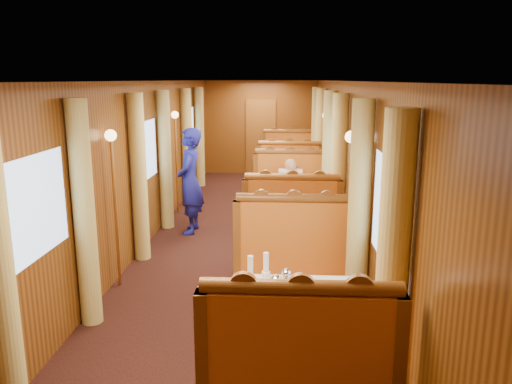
# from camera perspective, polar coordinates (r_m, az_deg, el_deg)

# --- Properties ---
(floor) EXTENTS (3.00, 12.00, 0.01)m
(floor) POSITION_cam_1_polar(r_m,az_deg,el_deg) (7.93, -1.54, -5.79)
(floor) COLOR black
(floor) RESTS_ON ground
(ceiling) EXTENTS (3.00, 12.00, 0.01)m
(ceiling) POSITION_cam_1_polar(r_m,az_deg,el_deg) (7.52, -1.65, 12.58)
(ceiling) COLOR silver
(ceiling) RESTS_ON wall_left
(wall_far) EXTENTS (3.00, 0.01, 2.50)m
(wall_far) POSITION_cam_1_polar(r_m,az_deg,el_deg) (13.57, 0.55, 7.37)
(wall_far) COLOR brown
(wall_far) RESTS_ON floor
(wall_left) EXTENTS (0.01, 12.00, 2.50)m
(wall_left) POSITION_cam_1_polar(r_m,az_deg,el_deg) (7.90, -12.52, 3.18)
(wall_left) COLOR brown
(wall_left) RESTS_ON floor
(wall_right) EXTENTS (0.01, 12.00, 2.50)m
(wall_right) POSITION_cam_1_polar(r_m,az_deg,el_deg) (7.65, 9.69, 3.00)
(wall_right) COLOR brown
(wall_right) RESTS_ON floor
(doorway_far) EXTENTS (0.80, 0.04, 2.00)m
(doorway_far) POSITION_cam_1_polar(r_m,az_deg,el_deg) (13.57, 0.54, 6.30)
(doorway_far) COLOR brown
(doorway_far) RESTS_ON floor
(table_near) EXTENTS (1.05, 0.72, 0.75)m
(table_near) POSITION_cam_1_polar(r_m,az_deg,el_deg) (4.54, 4.44, -15.53)
(table_near) COLOR white
(table_near) RESTS_ON floor
(banquette_near_aft) EXTENTS (1.30, 0.55, 1.34)m
(banquette_near_aft) POSITION_cam_1_polar(r_m,az_deg,el_deg) (5.43, 4.25, -10.01)
(banquette_near_aft) COLOR #AE3F13
(banquette_near_aft) RESTS_ON floor
(table_mid) EXTENTS (1.05, 0.72, 0.75)m
(table_mid) POSITION_cam_1_polar(r_m,az_deg,el_deg) (7.80, 3.96, -3.27)
(table_mid) COLOR white
(table_mid) RESTS_ON floor
(banquette_mid_fwd) EXTENTS (1.30, 0.55, 1.34)m
(banquette_mid_fwd) POSITION_cam_1_polar(r_m,az_deg,el_deg) (6.81, 4.05, -5.22)
(banquette_mid_fwd) COLOR #AE3F13
(banquette_mid_fwd) RESTS_ON floor
(banquette_mid_aft) EXTENTS (1.30, 0.55, 1.34)m
(banquette_mid_aft) POSITION_cam_1_polar(r_m,az_deg,el_deg) (8.76, 3.89, -1.13)
(banquette_mid_aft) COLOR #AE3F13
(banquette_mid_aft) RESTS_ON floor
(table_far) EXTENTS (1.05, 0.72, 0.75)m
(table_far) POSITION_cam_1_polar(r_m,az_deg,el_deg) (11.20, 3.77, 1.67)
(table_far) COLOR white
(table_far) RESTS_ON floor
(banquette_far_fwd) EXTENTS (1.30, 0.55, 1.34)m
(banquette_far_fwd) POSITION_cam_1_polar(r_m,az_deg,el_deg) (10.20, 3.81, 0.85)
(banquette_far_fwd) COLOR #AE3F13
(banquette_far_fwd) RESTS_ON floor
(banquette_far_aft) EXTENTS (1.30, 0.55, 1.34)m
(banquette_far_aft) POSITION_cam_1_polar(r_m,az_deg,el_deg) (12.19, 3.74, 2.81)
(banquette_far_aft) COLOR #AE3F13
(banquette_far_aft) RESTS_ON floor
(tea_tray) EXTENTS (0.40, 0.35, 0.01)m
(tea_tray) POSITION_cam_1_polar(r_m,az_deg,el_deg) (4.30, 3.40, -11.47)
(tea_tray) COLOR silver
(tea_tray) RESTS_ON table_near
(teapot_left) EXTENTS (0.18, 0.13, 0.14)m
(teapot_left) POSITION_cam_1_polar(r_m,az_deg,el_deg) (4.23, 2.30, -10.95)
(teapot_left) COLOR silver
(teapot_left) RESTS_ON tea_tray
(teapot_right) EXTENTS (0.19, 0.16, 0.13)m
(teapot_right) POSITION_cam_1_polar(r_m,az_deg,el_deg) (4.21, 4.69, -11.25)
(teapot_right) COLOR silver
(teapot_right) RESTS_ON tea_tray
(teapot_back) EXTENTS (0.16, 0.12, 0.13)m
(teapot_back) POSITION_cam_1_polar(r_m,az_deg,el_deg) (4.41, 3.49, -10.05)
(teapot_back) COLOR silver
(teapot_back) RESTS_ON tea_tray
(fruit_plate) EXTENTS (0.23, 0.23, 0.05)m
(fruit_plate) POSITION_cam_1_polar(r_m,az_deg,el_deg) (4.26, 9.12, -11.69)
(fruit_plate) COLOR white
(fruit_plate) RESTS_ON table_near
(cup_inboard) EXTENTS (0.08, 0.08, 0.26)m
(cup_inboard) POSITION_cam_1_polar(r_m,az_deg,el_deg) (4.45, -0.65, -9.23)
(cup_inboard) COLOR white
(cup_inboard) RESTS_ON table_near
(cup_outboard) EXTENTS (0.08, 0.08, 0.26)m
(cup_outboard) POSITION_cam_1_polar(r_m,az_deg,el_deg) (4.53, 1.15, -8.84)
(cup_outboard) COLOR white
(cup_outboard) RESTS_ON table_near
(rose_vase_mid) EXTENTS (0.06, 0.06, 0.36)m
(rose_vase_mid) POSITION_cam_1_polar(r_m,az_deg,el_deg) (7.67, 3.87, 0.72)
(rose_vase_mid) COLOR silver
(rose_vase_mid) RESTS_ON table_mid
(rose_vase_far) EXTENTS (0.06, 0.06, 0.36)m
(rose_vase_far) POSITION_cam_1_polar(r_m,az_deg,el_deg) (11.07, 3.97, 4.44)
(rose_vase_far) COLOR silver
(rose_vase_far) RESTS_ON table_far
(window_left_near) EXTENTS (0.01, 1.20, 0.90)m
(window_left_near) POSITION_cam_1_polar(r_m,az_deg,el_deg) (4.65, -24.04, -1.71)
(window_left_near) COLOR #8EADD6
(window_left_near) RESTS_ON wall_left
(curtain_left_near_b) EXTENTS (0.22, 0.22, 2.35)m
(curtain_left_near_b) POSITION_cam_1_polar(r_m,az_deg,el_deg) (5.36, -19.02, -2.53)
(curtain_left_near_b) COLOR #D5C76D
(curtain_left_near_b) RESTS_ON floor
(window_right_near) EXTENTS (0.01, 1.20, 0.90)m
(window_right_near) POSITION_cam_1_polar(r_m,az_deg,el_deg) (4.22, 14.73, -2.38)
(window_right_near) COLOR #8EADD6
(window_right_near) RESTS_ON wall_right
(curtain_right_near_a) EXTENTS (0.22, 0.22, 2.35)m
(curtain_right_near_a) POSITION_cam_1_polar(r_m,az_deg,el_deg) (3.56, 15.25, -9.93)
(curtain_right_near_a) COLOR #D5C76D
(curtain_right_near_a) RESTS_ON floor
(curtain_right_near_b) EXTENTS (0.22, 0.22, 2.35)m
(curtain_right_near_b) POSITION_cam_1_polar(r_m,az_deg,el_deg) (5.02, 11.66, -3.09)
(curtain_right_near_b) COLOR #D5C76D
(curtain_right_near_b) RESTS_ON floor
(window_left_mid) EXTENTS (0.01, 1.20, 0.90)m
(window_left_mid) POSITION_cam_1_polar(r_m,az_deg,el_deg) (7.86, -12.48, 4.61)
(window_left_mid) COLOR #8EADD6
(window_left_mid) RESTS_ON wall_left
(curtain_left_mid_a) EXTENTS (0.22, 0.22, 2.35)m
(curtain_left_mid_a) POSITION_cam_1_polar(r_m,az_deg,el_deg) (7.14, -13.23, 1.53)
(curtain_left_mid_a) COLOR #D5C76D
(curtain_left_mid_a) RESTS_ON floor
(curtain_left_mid_b) EXTENTS (0.22, 0.22, 2.35)m
(curtain_left_mid_b) POSITION_cam_1_polar(r_m,az_deg,el_deg) (8.62, -10.34, 3.55)
(curtain_left_mid_b) COLOR #D5C76D
(curtain_left_mid_b) RESTS_ON floor
(window_right_mid) EXTENTS (0.01, 1.20, 0.90)m
(window_right_mid) POSITION_cam_1_polar(r_m,az_deg,el_deg) (7.62, 9.63, 4.48)
(window_right_mid) COLOR #8EADD6
(window_right_mid) RESTS_ON wall_right
(curtain_right_mid_a) EXTENTS (0.22, 0.22, 2.35)m
(curtain_right_mid_a) POSITION_cam_1_polar(r_m,az_deg,el_deg) (6.89, 9.38, 1.30)
(curtain_right_mid_a) COLOR #D5C76D
(curtain_right_mid_a) RESTS_ON floor
(curtain_right_mid_b) EXTENTS (0.22, 0.22, 2.35)m
(curtain_right_mid_b) POSITION_cam_1_polar(r_m,az_deg,el_deg) (8.42, 8.28, 3.41)
(curtain_right_mid_b) COLOR #D5C76D
(curtain_right_mid_b) RESTS_ON floor
(window_left_far) EXTENTS (0.01, 1.20, 0.90)m
(window_left_far) POSITION_cam_1_polar(r_m,az_deg,el_deg) (11.25, -7.70, 7.17)
(window_left_far) COLOR #8EADD6
(window_left_far) RESTS_ON wall_left
(curtain_left_far_a) EXTENTS (0.22, 0.22, 2.35)m
(curtain_left_far_a) POSITION_cam_1_polar(r_m,az_deg,el_deg) (10.50, -7.89, 5.26)
(curtain_left_far_a) COLOR #D5C76D
(curtain_left_far_a) RESTS_ON floor
(curtain_left_far_b) EXTENTS (0.22, 0.22, 2.35)m
(curtain_left_far_b) POSITION_cam_1_polar(r_m,az_deg,el_deg) (12.02, -6.47, 6.23)
(curtain_left_far_b) COLOR #D5C76D
(curtain_left_far_b) RESTS_ON floor
(window_right_far) EXTENTS (0.01, 1.20, 0.90)m
(window_right_far) POSITION_cam_1_polar(r_m,az_deg,el_deg) (11.08, 7.68, 7.08)
(window_right_far) COLOR #8EADD6
(window_right_far) RESTS_ON wall_right
(curtain_right_far_a) EXTENTS (0.22, 0.22, 2.35)m
(curtain_right_far_a) POSITION_cam_1_polar(r_m,az_deg,el_deg) (10.33, 7.37, 5.15)
(curtain_right_far_a) COLOR #D5C76D
(curtain_right_far_a) RESTS_ON floor
(curtain_right_far_b) EXTENTS (0.22, 0.22, 2.35)m
(curtain_right_far_b) POSITION_cam_1_polar(r_m,az_deg,el_deg) (11.87, 6.85, 6.14)
(curtain_right_far_b) COLOR #D5C76D
(curtain_right_far_b) RESTS_ON floor
(sconce_left_fore) EXTENTS (0.14, 0.14, 1.95)m
(sconce_left_fore) POSITION_cam_1_polar(r_m,az_deg,el_deg) (6.20, -16.00, 1.68)
(sconce_left_fore) COLOR #BF8C3F
(sconce_left_fore) RESTS_ON floor
(sconce_right_fore) EXTENTS (0.14, 0.14, 1.95)m
(sconce_right_fore) POSITION_cam_1_polar(r_m,az_deg,el_deg) (5.91, 10.61, 1.43)
(sconce_right_fore) COLOR #BF8C3F
(sconce_right_fore) RESTS_ON floor
(sconce_left_aft) EXTENTS (0.14, 0.14, 1.95)m
(sconce_left_aft) POSITION_cam_1_polar(r_m,az_deg,el_deg) (9.53, -9.16, 5.73)
(sconce_left_aft) COLOR #BF8C3F
(sconce_left_aft) RESTS_ON floor
(sconce_right_aft) EXTENTS (0.14, 0.14, 1.95)m
(sconce_right_aft) POSITION_cam_1_polar(r_m,az_deg,el_deg) (9.35, 7.94, 5.64)
(sconce_right_aft) COLOR #BF8C3F
(sconce_right_aft) RESTS_ON floor
(steward) EXTENTS (0.43, 0.65, 1.76)m
(steward) POSITION_cam_1_polar(r_m,az_deg,el_deg) (8.32, -7.55, 1.25)
(steward) COLOR navy
(steward) RESTS_ON floor
(passenger) EXTENTS (0.40, 0.44, 0.76)m
(passenger) POSITION_cam_1_polar(r_m,az_deg,el_deg) (8.50, 3.94, 0.63)
(passenger) COLOR beige
(passenger) RESTS_ON banquette_mid_aft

